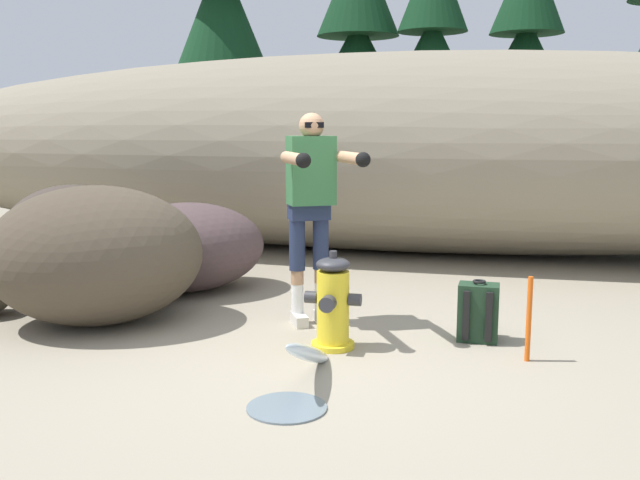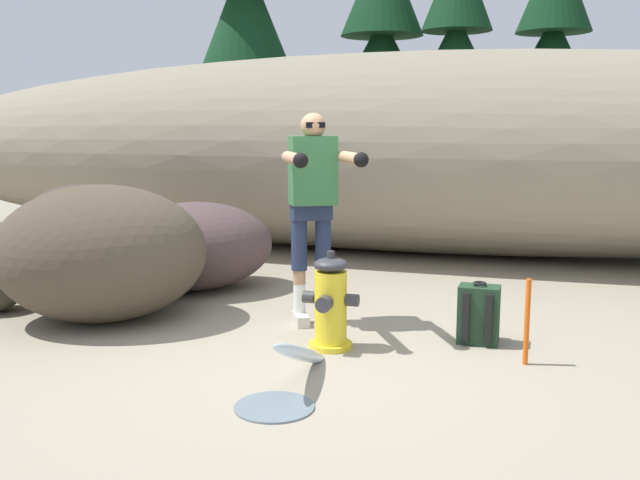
# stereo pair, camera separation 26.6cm
# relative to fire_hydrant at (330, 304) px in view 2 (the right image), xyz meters

# --- Properties ---
(ground_plane) EXTENTS (56.00, 56.00, 0.04)m
(ground_plane) POSITION_rel_fire_hydrant_xyz_m (-0.13, -0.22, -0.35)
(ground_plane) COLOR gray
(dirt_embankment) EXTENTS (16.20, 3.20, 2.54)m
(dirt_embankment) POSITION_rel_fire_hydrant_xyz_m (-0.13, 4.26, 0.94)
(dirt_embankment) COLOR gray
(dirt_embankment) RESTS_ON ground_plane
(fire_hydrant) EXTENTS (0.42, 0.37, 0.72)m
(fire_hydrant) POSITION_rel_fire_hydrant_xyz_m (0.00, 0.00, 0.00)
(fire_hydrant) COLOR yellow
(fire_hydrant) RESTS_ON ground_plane
(hydrant_water_jet) EXTENTS (0.47, 1.26, 0.50)m
(hydrant_water_jet) POSITION_rel_fire_hydrant_xyz_m (0.00, -0.77, -0.19)
(hydrant_water_jet) COLOR silver
(hydrant_water_jet) RESTS_ON ground_plane
(utility_worker) EXTENTS (0.82, 1.03, 1.72)m
(utility_worker) POSITION_rel_fire_hydrant_xyz_m (-0.31, 0.56, 0.77)
(utility_worker) COLOR beige
(utility_worker) RESTS_ON ground_plane
(spare_backpack) EXTENTS (0.30, 0.29, 0.47)m
(spare_backpack) POSITION_rel_fire_hydrant_xyz_m (1.03, 0.44, -0.11)
(spare_backpack) COLOR #1E3823
(spare_backpack) RESTS_ON ground_plane
(boulder_large) EXTENTS (2.18, 2.04, 1.14)m
(boulder_large) POSITION_rel_fire_hydrant_xyz_m (-2.03, 0.17, 0.24)
(boulder_large) COLOR #483E30
(boulder_large) RESTS_ON ground_plane
(boulder_mid) EXTENTS (1.99, 1.96, 0.87)m
(boulder_mid) POSITION_rel_fire_hydrant_xyz_m (-1.82, 1.42, 0.11)
(boulder_mid) COLOR #4B3B3B
(boulder_mid) RESTS_ON ground_plane
(boulder_small) EXTENTS (1.78, 1.78, 1.06)m
(boulder_small) POSITION_rel_fire_hydrant_xyz_m (-2.84, 1.06, 0.20)
(boulder_small) COLOR #3F362F
(boulder_small) RESTS_ON ground_plane
(pine_tree_far_left) EXTENTS (2.85, 2.85, 7.41)m
(pine_tree_far_left) POSITION_rel_fire_hydrant_xyz_m (-4.46, 9.09, 3.67)
(pine_tree_far_left) COLOR #47331E
(pine_tree_far_left) RESTS_ON ground_plane
(pine_tree_left) EXTENTS (2.71, 2.71, 5.60)m
(pine_tree_left) POSITION_rel_fire_hydrant_xyz_m (-1.87, 10.35, 2.80)
(pine_tree_left) COLOR #47331E
(pine_tree_left) RESTS_ON ground_plane
(pine_tree_center) EXTENTS (2.19, 2.19, 5.32)m
(pine_tree_center) POSITION_rel_fire_hydrant_xyz_m (-0.26, 9.97, 2.83)
(pine_tree_center) COLOR #47331E
(pine_tree_center) RESTS_ON ground_plane
(pine_tree_right) EXTENTS (2.37, 2.37, 5.45)m
(pine_tree_right) POSITION_rel_fire_hydrant_xyz_m (1.60, 10.96, 2.84)
(pine_tree_right) COLOR #47331E
(pine_tree_right) RESTS_ON ground_plane
(survey_stake) EXTENTS (0.04, 0.04, 0.60)m
(survey_stake) POSITION_rel_fire_hydrant_xyz_m (1.38, 0.04, -0.03)
(survey_stake) COLOR #E55914
(survey_stake) RESTS_ON ground_plane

